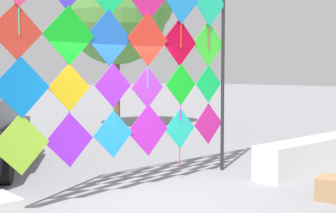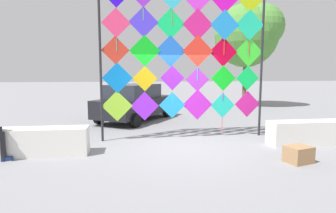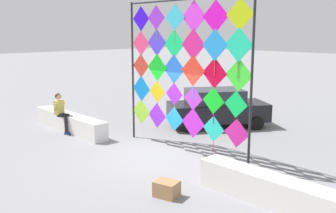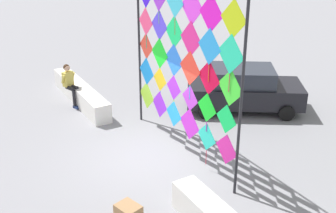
% 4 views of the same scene
% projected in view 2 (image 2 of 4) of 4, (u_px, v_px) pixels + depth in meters
% --- Properties ---
extents(ground, '(120.00, 120.00, 0.00)m').
position_uv_depth(ground, '(182.00, 147.00, 7.35)').
color(ground, gray).
extents(kite_display_rack, '(4.94, 0.14, 4.74)m').
position_uv_depth(kite_display_rack, '(186.00, 47.00, 8.07)').
color(kite_display_rack, '#232328').
rests_on(kite_display_rack, ground).
extents(parked_car, '(3.54, 4.18, 1.51)m').
position_uv_depth(parked_car, '(135.00, 102.00, 11.46)').
color(parked_car, black).
rests_on(parked_car, ground).
extents(cardboard_box_large, '(0.63, 0.56, 0.37)m').
position_uv_depth(cardboard_box_large, '(298.00, 154.00, 6.06)').
color(cardboard_box_large, '#9E754C').
rests_on(cardboard_box_large, ground).
extents(tree_far_right, '(3.76, 3.66, 5.99)m').
position_uv_depth(tree_far_right, '(250.00, 33.00, 15.89)').
color(tree_far_right, brown).
rests_on(tree_far_right, ground).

